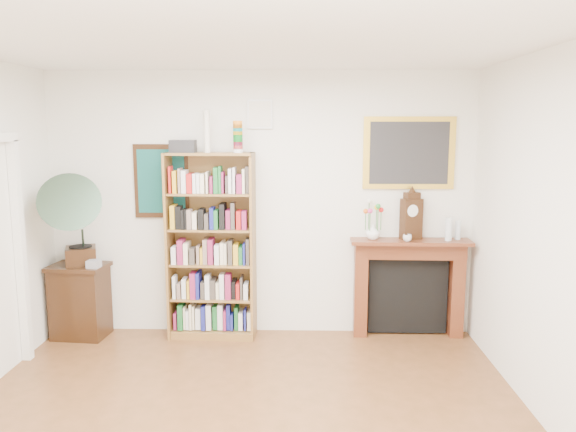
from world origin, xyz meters
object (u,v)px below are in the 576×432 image
object	(u,v)px
gramophone	(72,215)
mantel_clock	(411,217)
bottle_right	(458,230)
flower_vase	(373,232)
bookshelf	(211,236)
bottle_left	(449,229)
fireplace	(408,279)
teacup	(407,238)
cd_stack	(94,264)
side_cabinet	(80,301)

from	to	relation	value
gramophone	mantel_clock	bearing A→B (deg)	-16.23
bottle_right	flower_vase	bearing A→B (deg)	-179.43
bookshelf	bottle_left	distance (m)	2.47
fireplace	bottle_right	xyz separation A→B (m)	(0.49, -0.02, 0.54)
flower_vase	bottle_right	distance (m)	0.89
gramophone	teacup	distance (m)	3.42
fireplace	gramophone	world-z (taller)	gramophone
bookshelf	flower_vase	world-z (taller)	bookshelf
cd_stack	bookshelf	bearing A→B (deg)	7.92
side_cabinet	flower_vase	xyz separation A→B (m)	(3.09, 0.11, 0.74)
mantel_clock	flower_vase	xyz separation A→B (m)	(-0.40, -0.02, -0.16)
fireplace	cd_stack	xyz separation A→B (m)	(-3.28, -0.25, 0.21)
bookshelf	side_cabinet	world-z (taller)	bookshelf
mantel_clock	fireplace	bearing A→B (deg)	92.70
side_cabinet	cd_stack	xyz separation A→B (m)	(0.21, -0.12, 0.43)
bookshelf	cd_stack	xyz separation A→B (m)	(-1.19, -0.17, -0.27)
bookshelf	mantel_clock	xyz separation A→B (m)	(2.09, 0.08, 0.20)
cd_stack	teacup	world-z (taller)	teacup
fireplace	bottle_left	xyz separation A→B (m)	(0.38, -0.08, 0.56)
side_cabinet	flower_vase	bearing A→B (deg)	7.38
flower_vase	fireplace	bearing A→B (deg)	4.40
side_cabinet	bottle_left	bearing A→B (deg)	6.28
side_cabinet	fireplace	xyz separation A→B (m)	(3.49, 0.14, 0.22)
flower_vase	bottle_left	distance (m)	0.78
gramophone	teacup	world-z (taller)	gramophone
fireplace	gramophone	size ratio (longest dim) A/B	1.27
mantel_clock	bottle_right	size ratio (longest dim) A/B	2.47
bookshelf	teacup	size ratio (longest dim) A/B	24.65
fireplace	bottle_left	size ratio (longest dim) A/B	5.23
fireplace	mantel_clock	bearing A→B (deg)	-63.78
side_cabinet	gramophone	size ratio (longest dim) A/B	0.80
flower_vase	teacup	distance (m)	0.36
side_cabinet	fireplace	bearing A→B (deg)	7.66
bottle_right	side_cabinet	bearing A→B (deg)	-178.35
teacup	bottle_right	bearing A→B (deg)	11.19
side_cabinet	teacup	distance (m)	3.51
flower_vase	bottle_right	size ratio (longest dim) A/B	0.77
fireplace	bottle_left	bearing A→B (deg)	-10.16
mantel_clock	bottle_right	xyz separation A→B (m)	(0.49, -0.01, -0.14)
bookshelf	fireplace	world-z (taller)	bookshelf
teacup	bookshelf	bearing A→B (deg)	178.84
side_cabinet	bottle_right	bearing A→B (deg)	7.07
bottle_left	teacup	bearing A→B (deg)	-173.26
side_cabinet	mantel_clock	bearing A→B (deg)	7.50
teacup	bottle_right	world-z (taller)	bottle_right
gramophone	bottle_left	bearing A→B (deg)	-17.67
teacup	side_cabinet	bearing A→B (deg)	-179.89
bottle_left	side_cabinet	bearing A→B (deg)	-179.14
gramophone	bottle_left	world-z (taller)	gramophone
fireplace	side_cabinet	bearing A→B (deg)	-176.32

